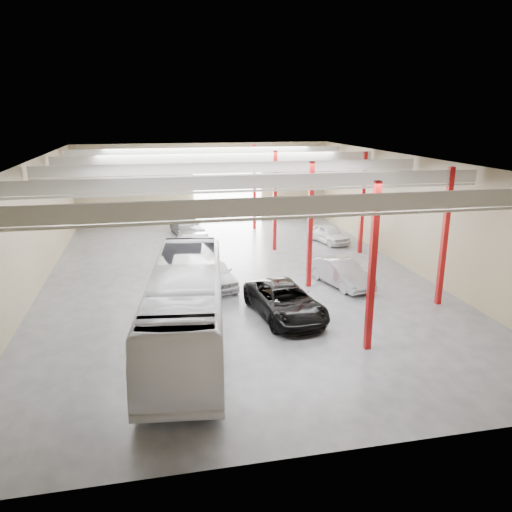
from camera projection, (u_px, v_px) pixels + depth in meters
name	position (u px, v px, depth m)	size (l,w,h in m)	color
depot_shell	(236.00, 194.00, 28.60)	(22.12, 32.12, 7.06)	#46464B
coach_bus	(186.00, 306.00, 20.81)	(2.91, 12.43, 3.46)	silver
black_sedan	(285.00, 301.00, 23.90)	(2.63, 5.70, 1.58)	black
car_row_a	(213.00, 272.00, 28.23)	(1.86, 4.61, 1.57)	silver
car_row_b	(195.00, 248.00, 33.00)	(1.81, 5.19, 1.71)	#A8A8AC
car_row_c	(187.00, 226.00, 40.01)	(2.10, 5.16, 1.50)	slate
car_right_near	(341.00, 272.00, 28.31)	(1.60, 4.58, 1.51)	#A1A1A5
car_right_far	(328.00, 234.00, 37.70)	(1.62, 4.02, 1.37)	silver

